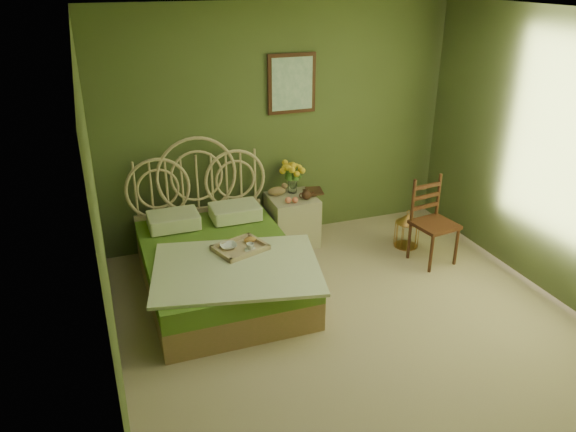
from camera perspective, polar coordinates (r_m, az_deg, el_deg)
name	(u,v)px	position (r m, az deg, el deg)	size (l,w,h in m)	color
floor	(367,339)	(4.94, 8.00, -12.25)	(4.50, 4.50, 0.00)	tan
ceiling	(389,17)	(4.00, 10.24, 19.29)	(4.50, 4.50, 0.00)	silver
wall_back	(279,125)	(6.26, -0.88, 9.21)	(4.00, 4.00, 0.00)	#526133
wall_left	(102,238)	(3.83, -18.41, -2.13)	(4.50, 4.50, 0.00)	#526133
wall_art	(292,84)	(6.18, 0.39, 13.30)	(0.54, 0.04, 0.64)	#39190F
bed	(220,263)	(5.46, -6.96, -4.81)	(1.65, 2.09, 1.29)	#A67753
nightstand	(292,213)	(6.32, 0.41, 0.27)	(0.51, 0.51, 0.99)	beige
chair	(431,215)	(6.09, 14.37, 0.05)	(0.46, 0.46, 0.91)	#39190F
birdcage	(407,230)	(6.43, 11.98, -1.44)	(0.26, 0.26, 0.40)	#B6773A
book_lower	(306,193)	(6.30, 1.89, 2.32)	(0.16, 0.22, 0.02)	#381E0F
book_upper	(306,192)	(6.29, 1.89, 2.50)	(0.18, 0.25, 0.02)	#472819
cereal_bowl	(228,246)	(5.26, -6.07, -3.07)	(0.16, 0.16, 0.04)	white
coffee_cup	(250,247)	(5.20, -3.86, -3.14)	(0.07, 0.07, 0.07)	white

